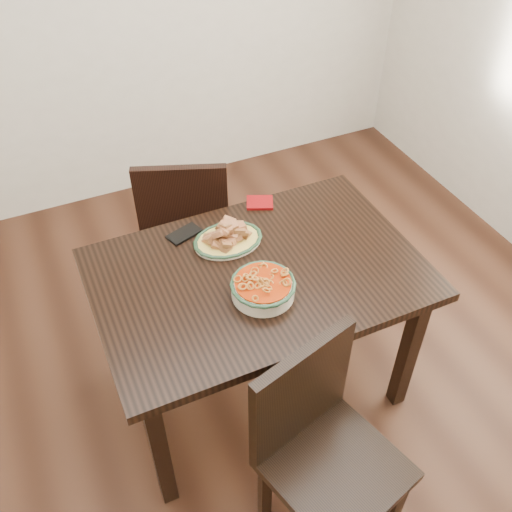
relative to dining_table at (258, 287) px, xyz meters
name	(u,v)px	position (x,y,z in m)	size (l,w,h in m)	color
floor	(267,372)	(0.07, 0.04, -0.66)	(3.50, 3.50, 0.00)	black
dining_table	(258,287)	(0.00, 0.00, 0.00)	(1.26, 0.84, 0.75)	black
chair_far	(186,221)	(-0.07, 0.70, -0.16)	(0.54, 0.54, 0.89)	black
chair_near	(320,442)	(-0.05, -0.61, -0.16)	(0.52, 0.52, 0.89)	black
fish_plate	(228,234)	(-0.04, 0.20, 0.14)	(0.28, 0.22, 0.11)	#EFE7C9
noodle_bowl	(263,286)	(-0.04, -0.12, 0.14)	(0.24, 0.24, 0.08)	beige
smartphone	(184,234)	(-0.19, 0.32, 0.10)	(0.14, 0.07, 0.01)	black
napkin	(260,203)	(0.18, 0.38, 0.10)	(0.11, 0.10, 0.01)	maroon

